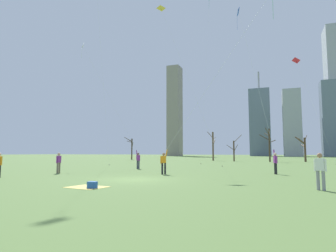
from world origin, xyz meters
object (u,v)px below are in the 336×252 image
at_px(kite_flyer_foreground_right_blue, 265,120).
at_px(bare_tree_center, 213,145).
at_px(bare_tree_rightmost, 234,150).
at_px(kite_flyer_midfield_center_green, 190,120).
at_px(bare_tree_left_of_center, 269,143).
at_px(bystander_watching_nearby, 59,162).
at_px(bystander_far_off_by_trees, 320,169).
at_px(bare_tree_right_of_center, 304,147).
at_px(distant_kite_low_near_trees_yellow, 167,22).
at_px(bare_tree_leftmost, 132,148).
at_px(distant_kite_drifting_right_teal, 209,10).
at_px(picnic_spot, 90,186).
at_px(distant_kite_high_overhead_red, 299,68).
at_px(kite_flyer_far_back_white, 129,141).

relative_size(kite_flyer_foreground_right_blue, bare_tree_center, 3.18).
distance_m(kite_flyer_foreground_right_blue, bare_tree_rightmost, 29.75).
distance_m(kite_flyer_midfield_center_green, bare_tree_left_of_center, 32.48).
bearing_deg(bystander_watching_nearby, kite_flyer_midfield_center_green, 14.45).
bearing_deg(bare_tree_center, bare_tree_left_of_center, -21.98).
xyz_separation_m(kite_flyer_midfield_center_green, bystander_far_off_by_trees, (7.77, -6.73, -3.22)).
bearing_deg(bare_tree_right_of_center, bare_tree_rightmost, -173.90).
xyz_separation_m(distant_kite_low_near_trees_yellow, bare_tree_center, (-0.42, 28.12, -13.43)).
xyz_separation_m(bare_tree_center, bare_tree_left_of_center, (10.87, -4.39, 0.13)).
relative_size(bystander_watching_nearby, bare_tree_right_of_center, 0.34).
xyz_separation_m(kite_flyer_midfield_center_green, bystander_watching_nearby, (-10.16, -2.62, -3.22)).
bearing_deg(kite_flyer_foreground_right_blue, bystander_far_off_by_trees, -77.57).
bearing_deg(bare_tree_leftmost, kite_flyer_foreground_right_blue, -47.42).
bearing_deg(distant_kite_drifting_right_teal, picnic_spot, -88.14).
xyz_separation_m(picnic_spot, bare_tree_center, (-3.33, 45.89, 3.04)).
distance_m(kite_flyer_midfield_center_green, bare_tree_rightmost, 33.33).
height_order(kite_flyer_midfield_center_green, distant_kite_high_overhead_red, kite_flyer_midfield_center_green).
height_order(picnic_spot, bare_tree_rightmost, bare_tree_rightmost).
height_order(bystander_watching_nearby, bare_tree_center, bare_tree_center).
distance_m(bystander_far_off_by_trees, distant_kite_low_near_trees_yellow, 25.22).
distance_m(distant_kite_low_near_trees_yellow, distant_kite_high_overhead_red, 20.03).
bearing_deg(kite_flyer_midfield_center_green, bare_tree_left_of_center, 80.50).
bearing_deg(picnic_spot, bare_tree_left_of_center, 79.70).
bearing_deg(bare_tree_left_of_center, bare_tree_leftmost, 171.27).
height_order(bystander_watching_nearby, distant_kite_high_overhead_red, distant_kite_high_overhead_red).
xyz_separation_m(kite_flyer_far_back_white, bare_tree_right_of_center, (19.34, 29.20, -0.25)).
distance_m(bystander_watching_nearby, picnic_spot, 10.55).
bearing_deg(bare_tree_center, distant_kite_high_overhead_red, -44.58).
bearing_deg(kite_flyer_midfield_center_green, picnic_spot, -102.96).
xyz_separation_m(distant_kite_high_overhead_red, bare_tree_rightmost, (-10.63, 11.86, -11.29)).
xyz_separation_m(distant_kite_high_overhead_red, bare_tree_leftmost, (-34.07, 15.19, -10.70)).
distance_m(picnic_spot, bare_tree_center, 46.11).
xyz_separation_m(bare_tree_left_of_center, bare_tree_rightmost, (-6.27, 1.23, -1.17)).
relative_size(kite_flyer_far_back_white, bystander_far_off_by_trees, 10.07).
distance_m(kite_flyer_foreground_right_blue, bystander_watching_nearby, 17.32).
bearing_deg(kite_flyer_midfield_center_green, distant_kite_low_near_trees_yellow, 121.58).
height_order(kite_flyer_far_back_white, kite_flyer_foreground_right_blue, kite_flyer_foreground_right_blue).
distance_m(kite_flyer_far_back_white, kite_flyer_foreground_right_blue, 13.62).
relative_size(bare_tree_center, bare_tree_rightmost, 1.20).
relative_size(bystander_far_off_by_trees, distant_kite_high_overhead_red, 0.11).
height_order(bystander_far_off_by_trees, distant_kite_high_overhead_red, distant_kite_high_overhead_red).
height_order(kite_flyer_far_back_white, distant_kite_drifting_right_teal, distant_kite_drifting_right_teal).
bearing_deg(bare_tree_leftmost, bare_tree_right_of_center, -3.27).
xyz_separation_m(kite_flyer_far_back_white, bystander_far_off_by_trees, (15.91, -12.07, -1.89)).
xyz_separation_m(bystander_far_off_by_trees, bare_tree_left_of_center, (-2.41, 38.75, 2.36)).
bearing_deg(bare_tree_right_of_center, bare_tree_leftmost, 176.73).
xyz_separation_m(distant_kite_high_overhead_red, bare_tree_center, (-15.23, 15.01, -10.26)).
distance_m(kite_flyer_foreground_right_blue, bare_tree_center, 33.96).
height_order(bystander_far_off_by_trees, bare_tree_rightmost, bare_tree_rightmost).
bearing_deg(bare_tree_left_of_center, bare_tree_center, 158.02).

